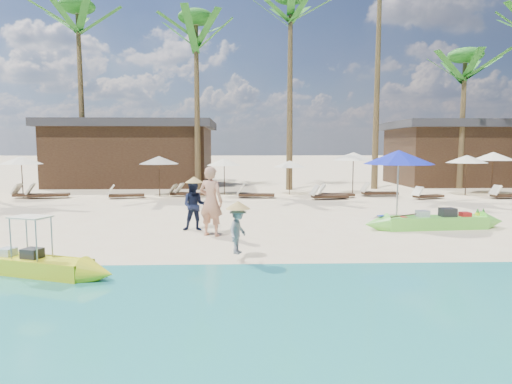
{
  "coord_description": "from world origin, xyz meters",
  "views": [
    {
      "loc": [
        -0.66,
        -11.59,
        2.55
      ],
      "look_at": [
        -0.23,
        2.0,
        1.12
      ],
      "focal_mm": 30.0,
      "sensor_mm": 36.0,
      "label": 1
    }
  ],
  "objects_px": {
    "tourist": "(211,201)",
    "green_canoe": "(435,222)",
    "blue_umbrella": "(399,157)",
    "yellow_canoe": "(26,264)"
  },
  "relations": [
    {
      "from": "yellow_canoe",
      "to": "tourist",
      "type": "bearing_deg",
      "value": 65.25
    },
    {
      "from": "tourist",
      "to": "yellow_canoe",
      "type": "bearing_deg",
      "value": 70.87
    },
    {
      "from": "green_canoe",
      "to": "blue_umbrella",
      "type": "distance_m",
      "value": 2.38
    },
    {
      "from": "green_canoe",
      "to": "yellow_canoe",
      "type": "relative_size",
      "value": 1.16
    },
    {
      "from": "green_canoe",
      "to": "yellow_canoe",
      "type": "distance_m",
      "value": 11.34
    },
    {
      "from": "green_canoe",
      "to": "tourist",
      "type": "bearing_deg",
      "value": -178.35
    },
    {
      "from": "tourist",
      "to": "green_canoe",
      "type": "bearing_deg",
      "value": -148.56
    },
    {
      "from": "green_canoe",
      "to": "blue_umbrella",
      "type": "bearing_deg",
      "value": 128.05
    },
    {
      "from": "yellow_canoe",
      "to": "tourist",
      "type": "height_order",
      "value": "tourist"
    },
    {
      "from": "yellow_canoe",
      "to": "blue_umbrella",
      "type": "xyz_separation_m",
      "value": [
        9.54,
        5.42,
        2.03
      ]
    }
  ]
}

